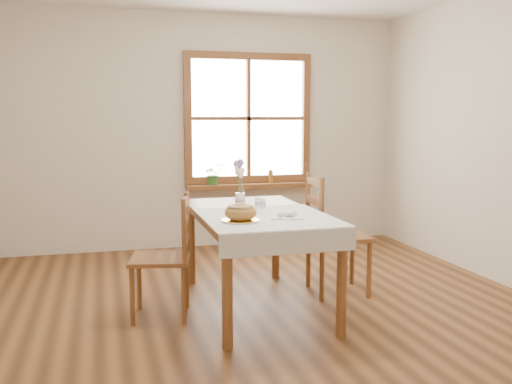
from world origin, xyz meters
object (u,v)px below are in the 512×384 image
chair_right (338,234)px  flower_vase (240,199)px  bread_plate (241,221)px  dining_table (256,222)px  chair_left (160,257)px

chair_right → flower_vase: (-0.79, 0.19, 0.30)m
bread_plate → dining_table: bearing=62.4°
bread_plate → flower_vase: size_ratio=2.83×
dining_table → bread_plate: size_ratio=6.30×
chair_right → bread_plate: chair_right is taller
chair_left → bread_plate: 0.72m
dining_table → chair_right: 0.79m
flower_vase → chair_right: bearing=-13.4°
dining_table → chair_left: chair_left is taller
chair_left → chair_right: (1.50, 0.20, 0.05)m
chair_left → flower_vase: size_ratio=10.04×
dining_table → chair_right: bearing=12.8°
bread_plate → flower_vase: flower_vase is taller
chair_right → flower_vase: bearing=81.4°
dining_table → chair_left: 0.77m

